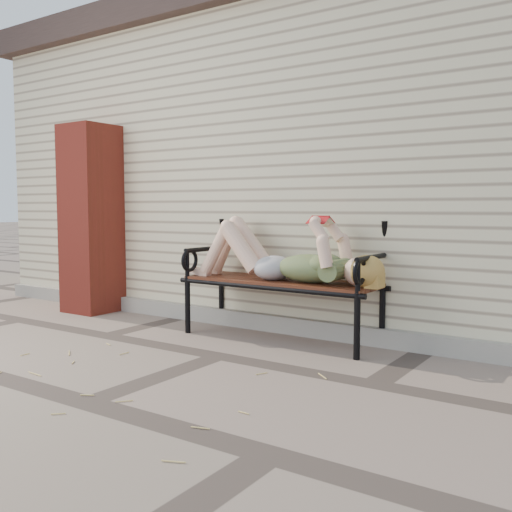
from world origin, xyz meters
The scene contains 8 objects.
ground centered at (0.00, 0.00, 0.00)m, with size 80.00×80.00×0.00m, color #75635A.
house_wall centered at (0.00, 3.00, 1.50)m, with size 8.00×4.00×3.00m, color beige.
house_roof centered at (0.00, 3.00, 3.15)m, with size 8.30×4.30×0.30m, color #42332F.
foundation_strip centered at (0.00, 0.97, 0.07)m, with size 8.00×0.10×0.15m, color gray.
brick_pillar centered at (-2.30, 0.75, 1.00)m, with size 0.50×0.50×2.00m, color #9F2F24.
garden_bench centered at (0.09, 0.85, 0.67)m, with size 1.86×0.74×1.20m.
reading_woman centered at (0.11, 0.71, 0.72)m, with size 1.75×0.40×0.55m.
straw_scatter centered at (-0.29, -0.90, 0.01)m, with size 2.58×1.69×0.01m.
Camera 1 is at (2.60, -3.37, 1.12)m, focal length 40.00 mm.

